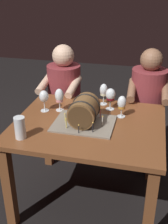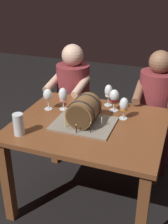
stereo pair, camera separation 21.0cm
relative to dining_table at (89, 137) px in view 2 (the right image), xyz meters
The scene contains 11 objects.
ground_plane 0.62m from the dining_table, ahead, with size 8.00×8.00×0.00m, color black.
dining_table is the anchor object (origin of this frame).
barrel_cake 0.22m from the dining_table, 134.69° to the right, with size 0.45×0.36×0.22m.
wine_glass_white 0.44m from the dining_table, 82.90° to the left, with size 0.07×0.07×0.18m.
wine_glass_red 0.38m from the dining_table, 66.93° to the left, with size 0.08×0.08×0.18m.
wine_glass_rose 0.40m from the dining_table, 150.98° to the left, with size 0.07×0.07×0.19m.
wine_glass_amber 0.36m from the dining_table, 35.41° to the left, with size 0.07×0.07×0.17m.
wine_glass_empty 0.48m from the dining_table, 163.51° to the left, with size 0.08×0.08×0.18m.
beer_pint 0.55m from the dining_table, 141.08° to the right, with size 0.07×0.07×0.16m.
person_seated_left 0.80m from the dining_table, 120.82° to the left, with size 0.38×0.47×1.15m.
person_seated_right 0.80m from the dining_table, 59.19° to the left, with size 0.37×0.46×1.16m.
Camera 2 is at (0.62, -1.80, 1.75)m, focal length 46.20 mm.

